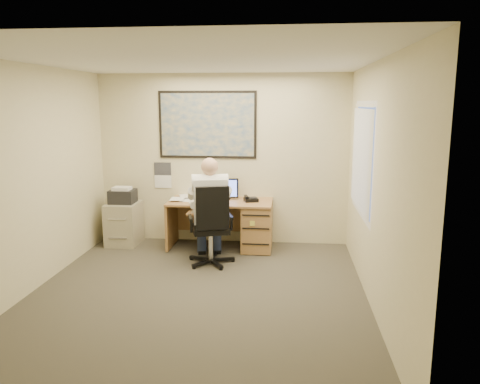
# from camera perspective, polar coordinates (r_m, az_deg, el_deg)

# --- Properties ---
(room_shell) EXTENTS (4.00, 4.50, 2.70)m
(room_shell) POSITION_cam_1_polar(r_m,az_deg,el_deg) (5.31, -5.54, 1.07)
(room_shell) COLOR #3E3A30
(room_shell) RESTS_ON ground
(desk) EXTENTS (1.60, 0.97, 1.07)m
(desk) POSITION_cam_1_polar(r_m,az_deg,el_deg) (7.29, 0.20, -3.49)
(desk) COLOR #A77847
(desk) RESTS_ON ground
(world_map) EXTENTS (1.56, 0.03, 1.06)m
(world_map) POSITION_cam_1_polar(r_m,az_deg,el_deg) (7.48, -4.00, 8.17)
(world_map) COLOR #1E4C93
(world_map) RESTS_ON room_shell
(wall_calendar) EXTENTS (0.28, 0.01, 0.42)m
(wall_calendar) POSITION_cam_1_polar(r_m,az_deg,el_deg) (7.73, -9.39, 2.03)
(wall_calendar) COLOR white
(wall_calendar) RESTS_ON room_shell
(window_blinds) EXTENTS (0.06, 1.40, 1.30)m
(window_blinds) POSITION_cam_1_polar(r_m,az_deg,el_deg) (6.04, 14.69, 3.86)
(window_blinds) COLOR silver
(window_blinds) RESTS_ON room_shell
(filing_cabinet) EXTENTS (0.48, 0.58, 0.94)m
(filing_cabinet) POSITION_cam_1_polar(r_m,az_deg,el_deg) (7.74, -13.97, -3.27)
(filing_cabinet) COLOR #A49D84
(filing_cabinet) RESTS_ON ground
(office_chair) EXTENTS (0.85, 0.85, 1.15)m
(office_chair) POSITION_cam_1_polar(r_m,az_deg,el_deg) (6.60, -3.81, -6.02)
(office_chair) COLOR black
(office_chair) RESTS_ON ground
(person) EXTENTS (0.82, 1.03, 1.50)m
(person) POSITION_cam_1_polar(r_m,az_deg,el_deg) (6.56, -3.60, -2.35)
(person) COLOR white
(person) RESTS_ON office_chair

